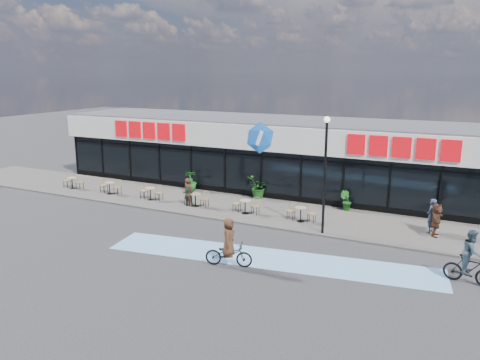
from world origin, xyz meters
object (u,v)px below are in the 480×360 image
(pedestrian_a, at_px, (431,216))
(pedestrian_b, at_px, (436,220))
(potted_plant_left, at_px, (191,181))
(lamp_post, at_px, (325,166))
(potted_plant_right, at_px, (346,201))
(bistro_set_0, at_px, (73,181))
(patron_left, at_px, (188,192))
(potted_plant_mid, at_px, (258,187))
(cyclist_a, at_px, (229,249))
(patron_right, at_px, (188,193))
(cyclist_b, at_px, (470,262))

(pedestrian_a, distance_m, pedestrian_b, 0.50)
(potted_plant_left, height_order, pedestrian_a, pedestrian_a)
(potted_plant_left, bearing_deg, pedestrian_a, -7.28)
(lamp_post, bearing_deg, potted_plant_right, 88.58)
(bistro_set_0, distance_m, potted_plant_right, 17.59)
(patron_left, height_order, pedestrian_b, patron_left)
(potted_plant_mid, height_order, cyclist_a, cyclist_a)
(potted_plant_mid, height_order, patron_right, patron_right)
(lamp_post, relative_size, cyclist_b, 2.66)
(potted_plant_right, height_order, pedestrian_b, pedestrian_b)
(bistro_set_0, relative_size, patron_right, 1.07)
(bistro_set_0, bearing_deg, potted_plant_left, 21.57)
(potted_plant_left, distance_m, cyclist_a, 12.09)
(lamp_post, distance_m, cyclist_b, 7.35)
(pedestrian_a, bearing_deg, pedestrian_b, 45.74)
(patron_right, bearing_deg, patron_left, 93.06)
(pedestrian_a, bearing_deg, patron_left, -70.31)
(patron_right, xyz_separation_m, cyclist_a, (5.90, -6.40, -0.09))
(lamp_post, height_order, potted_plant_mid, lamp_post)
(potted_plant_left, distance_m, potted_plant_mid, 4.64)
(pedestrian_a, height_order, pedestrian_b, pedestrian_a)
(potted_plant_left, bearing_deg, pedestrian_b, -8.77)
(bistro_set_0, xyz_separation_m, patron_left, (9.02, -0.18, 0.36))
(pedestrian_a, height_order, cyclist_b, cyclist_b)
(bistro_set_0, relative_size, cyclist_b, 0.74)
(cyclist_b, bearing_deg, potted_plant_mid, 148.41)
(potted_plant_mid, height_order, pedestrian_b, pedestrian_b)
(pedestrian_a, xyz_separation_m, cyclist_b, (1.72, -5.10, -0.07))
(potted_plant_right, height_order, patron_left, patron_left)
(patron_right, relative_size, pedestrian_b, 0.91)
(patron_right, distance_m, cyclist_a, 8.70)
(lamp_post, xyz_separation_m, potted_plant_right, (0.10, 4.19, -2.72))
(patron_left, relative_size, cyclist_b, 0.78)
(potted_plant_left, relative_size, potted_plant_mid, 0.94)
(lamp_post, bearing_deg, bistro_set_0, 175.65)
(bistro_set_0, distance_m, patron_left, 9.03)
(bistro_set_0, xyz_separation_m, pedestrian_a, (21.86, 1.02, 0.38))
(bistro_set_0, height_order, patron_right, patron_right)
(patron_left, bearing_deg, potted_plant_right, -147.06)
(lamp_post, height_order, potted_plant_left, lamp_post)
(lamp_post, xyz_separation_m, patron_right, (-8.25, 1.19, -2.55))
(potted_plant_mid, distance_m, cyclist_a, 10.05)
(potted_plant_mid, distance_m, potted_plant_right, 5.43)
(potted_plant_left, bearing_deg, potted_plant_right, -0.06)
(bistro_set_0, bearing_deg, patron_right, -0.76)
(pedestrian_a, bearing_deg, potted_plant_left, -82.94)
(pedestrian_a, xyz_separation_m, pedestrian_b, (0.26, -0.43, -0.04))
(lamp_post, relative_size, patron_left, 3.39)
(patron_left, bearing_deg, potted_plant_mid, -118.88)
(patron_right, height_order, cyclist_a, cyclist_a)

